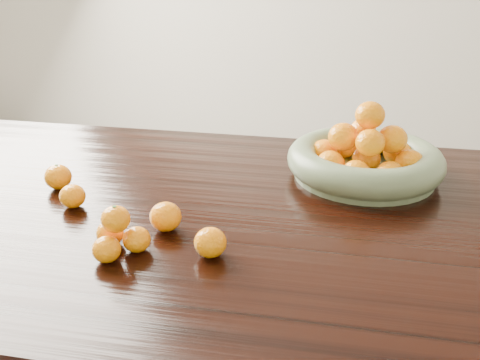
% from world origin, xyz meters
% --- Properties ---
extents(dining_table, '(2.00, 1.00, 0.75)m').
position_xyz_m(dining_table, '(0.00, 0.00, 0.66)').
color(dining_table, black).
rests_on(dining_table, ground).
extents(fruit_bowl, '(0.38, 0.38, 0.19)m').
position_xyz_m(fruit_bowl, '(0.25, 0.24, 0.80)').
color(fruit_bowl, '#637152').
rests_on(fruit_bowl, dining_table).
extents(orange_pyramid, '(0.11, 0.11, 0.09)m').
position_xyz_m(orange_pyramid, '(-0.20, -0.21, 0.79)').
color(orange_pyramid, orange).
rests_on(orange_pyramid, dining_table).
extents(loose_orange_0, '(0.06, 0.06, 0.06)m').
position_xyz_m(loose_orange_0, '(-0.45, 0.03, 0.78)').
color(loose_orange_0, orange).
rests_on(loose_orange_0, dining_table).
extents(loose_orange_1, '(0.06, 0.06, 0.06)m').
position_xyz_m(loose_orange_1, '(-0.14, -0.11, 0.78)').
color(loose_orange_1, orange).
rests_on(loose_orange_1, dining_table).
extents(loose_orange_2, '(0.06, 0.06, 0.06)m').
position_xyz_m(loose_orange_2, '(-0.03, -0.19, 0.78)').
color(loose_orange_2, orange).
rests_on(loose_orange_2, dining_table).
extents(loose_orange_3, '(0.06, 0.06, 0.05)m').
position_xyz_m(loose_orange_3, '(-0.37, -0.05, 0.78)').
color(loose_orange_3, orange).
rests_on(loose_orange_3, dining_table).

